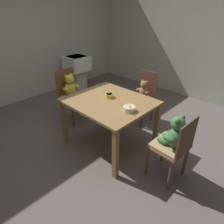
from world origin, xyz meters
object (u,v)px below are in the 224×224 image
Objects in this scene: dining_table at (110,107)px; teddy_chair_near_right at (174,140)px; porridge_bowl_yellow_center at (109,95)px; teddy_chair_near_left at (71,91)px; teddy_chair_far_center at (143,94)px; sink_basin at (77,69)px; porridge_bowl_white_near_right at (129,109)px.

dining_table is 1.31× the size of teddy_chair_near_right.
dining_table is 9.60× the size of porridge_bowl_yellow_center.
teddy_chair_near_right reaches higher than dining_table.
teddy_chair_near_right is at bearing 1.24° from dining_table.
porridge_bowl_yellow_center is (0.92, 0.03, 0.19)m from teddy_chair_near_left.
teddy_chair_far_center is 1.06× the size of sink_basin.
porridge_bowl_white_near_right is (1.38, -0.09, 0.20)m from teddy_chair_near_left.
dining_table is at bearing -25.66° from sink_basin.
teddy_chair_near_right is 1.39m from teddy_chair_far_center.
porridge_bowl_yellow_center is at bearing 135.79° from dining_table.
dining_table is 0.41m from porridge_bowl_white_near_right.
teddy_chair_far_center reaches higher than dining_table.
sink_basin is at bearing 135.25° from teddy_chair_near_left.
teddy_chair_near_right is 5.56× the size of porridge_bowl_white_near_right.
porridge_bowl_white_near_right is 0.18× the size of sink_basin.
porridge_bowl_white_near_right reaches higher than porridge_bowl_yellow_center.
teddy_chair_far_center reaches higher than porridge_bowl_white_near_right.
teddy_chair_near_right reaches higher than porridge_bowl_white_near_right.
porridge_bowl_yellow_center is at bearing -1.41° from teddy_chair_near_left.
teddy_chair_far_center is at bearing -1.92° from sink_basin.
dining_table is 1.34× the size of sink_basin.
porridge_bowl_white_near_right reaches higher than dining_table.
teddy_chair_near_left reaches higher than dining_table.
sink_basin is (-2.44, 1.03, -0.21)m from porridge_bowl_white_near_right.
porridge_bowl_yellow_center is (-1.06, 0.05, 0.20)m from teddy_chair_near_right.
teddy_chair_near_right is 3.19m from sink_basin.
teddy_chair_near_left reaches higher than sink_basin.
teddy_chair_far_center is at bearing -37.41° from teddy_chair_near_right.
dining_table is 1.22× the size of teddy_chair_near_left.
teddy_chair_near_right is (0.99, 0.02, -0.07)m from dining_table.
teddy_chair_far_center is at bearing 94.55° from dining_table.
dining_table is at bearing -5.67° from teddy_chair_near_left.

